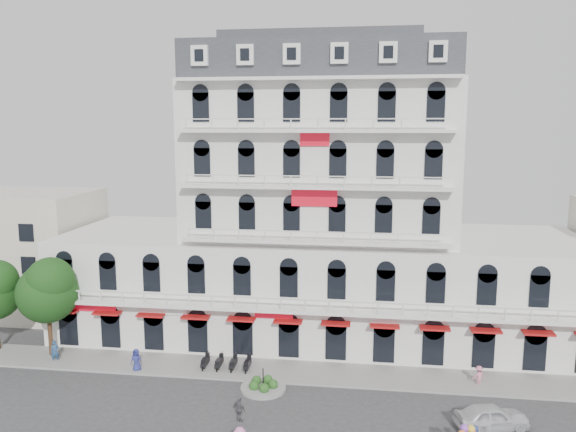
{
  "coord_description": "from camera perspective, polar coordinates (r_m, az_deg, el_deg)",
  "views": [
    {
      "loc": [
        3.71,
        -30.52,
        18.36
      ],
      "look_at": [
        -1.77,
        10.0,
        11.81
      ],
      "focal_mm": 35.0,
      "sensor_mm": 36.0,
      "label": 1
    }
  ],
  "objects": [
    {
      "name": "parked_scooter_row",
      "position": [
        44.55,
        -6.27,
        -15.3
      ],
      "size": [
        4.4,
        1.8,
        1.1
      ],
      "primitive_type": null,
      "color": "black",
      "rests_on": "ground"
    },
    {
      "name": "parked_car",
      "position": [
        38.59,
        19.97,
        -18.61
      ],
      "size": [
        4.82,
        2.89,
        1.54
      ],
      "primitive_type": "imported",
      "rotation": [
        0.0,
        0.0,
        1.82
      ],
      "color": "silver",
      "rests_on": "ground"
    },
    {
      "name": "tree_west_inner",
      "position": [
        48.67,
        -23.24,
        -6.75
      ],
      "size": [
        4.76,
        4.76,
        8.25
      ],
      "color": "#382314",
      "rests_on": "ground"
    },
    {
      "name": "pedestrian_far",
      "position": [
        48.77,
        -22.59,
        -12.6
      ],
      "size": [
        0.77,
        0.64,
        1.8
      ],
      "primitive_type": "imported",
      "rotation": [
        0.0,
        0.0,
        0.38
      ],
      "color": "navy",
      "rests_on": "ground"
    },
    {
      "name": "sidewalk",
      "position": [
        43.7,
        2.21,
        -15.63
      ],
      "size": [
        53.0,
        4.0,
        0.16
      ],
      "primitive_type": "cube",
      "color": "gray",
      "rests_on": "ground"
    },
    {
      "name": "main_building",
      "position": [
        49.38,
        3.29,
        -0.71
      ],
      "size": [
        45.0,
        15.0,
        25.8
      ],
      "color": "silver",
      "rests_on": "ground"
    },
    {
      "name": "pedestrian_right",
      "position": [
        43.76,
        18.81,
        -15.14
      ],
      "size": [
        1.11,
        0.88,
        1.51
      ],
      "primitive_type": "imported",
      "rotation": [
        0.0,
        0.0,
        3.52
      ],
      "color": "pink",
      "rests_on": "ground"
    },
    {
      "name": "flank_building_west",
      "position": [
        61.98,
        -25.49,
        -3.3
      ],
      "size": [
        14.0,
        10.0,
        12.0
      ],
      "primitive_type": "cube",
      "color": "beige",
      "rests_on": "ground"
    },
    {
      "name": "pedestrian_left",
      "position": [
        45.17,
        -15.16,
        -13.98
      ],
      "size": [
        0.92,
        0.64,
        1.8
      ],
      "primitive_type": "imported",
      "rotation": [
        0.0,
        0.0,
        -0.08
      ],
      "color": "navy",
      "rests_on": "ground"
    },
    {
      "name": "pedestrian_mid",
      "position": [
        37.35,
        -4.95,
        -18.99
      ],
      "size": [
        1.01,
        0.79,
        1.6
      ],
      "primitive_type": "imported",
      "rotation": [
        0.0,
        0.0,
        2.64
      ],
      "color": "#58575E",
      "rests_on": "ground"
    },
    {
      "name": "traffic_island",
      "position": [
        41.31,
        -2.54,
        -16.9
      ],
      "size": [
        3.2,
        3.2,
        1.6
      ],
      "color": "gray",
      "rests_on": "ground"
    }
  ]
}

